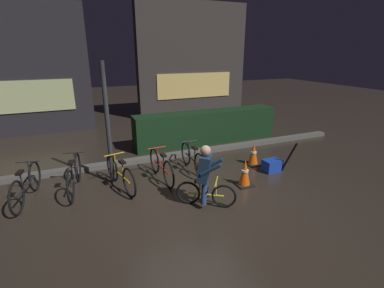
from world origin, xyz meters
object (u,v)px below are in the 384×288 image
(parked_bike_center_left, at_px, (120,174))
(parked_bike_leftmost, at_px, (26,185))
(parked_bike_center_right, at_px, (161,166))
(blue_crate, at_px, (272,165))
(parked_bike_right_mid, at_px, (192,159))
(street_post, at_px, (108,126))
(traffic_cone_far, at_px, (253,154))
(cyclist, at_px, (205,176))
(closed_umbrella, at_px, (289,158))
(traffic_cone_near, at_px, (245,173))
(parked_bike_left_mid, at_px, (74,175))

(parked_bike_center_left, bearing_deg, parked_bike_leftmost, 71.53)
(parked_bike_center_right, xyz_separation_m, blue_crate, (2.71, -0.63, -0.18))
(parked_bike_right_mid, bearing_deg, blue_crate, -112.74)
(parked_bike_right_mid, bearing_deg, street_post, 88.74)
(traffic_cone_far, bearing_deg, parked_bike_right_mid, 171.69)
(parked_bike_center_left, relative_size, cyclist, 1.25)
(parked_bike_leftmost, bearing_deg, street_post, -71.91)
(parked_bike_right_mid, xyz_separation_m, blue_crate, (1.83, -0.82, -0.18))
(cyclist, distance_m, closed_umbrella, 2.63)
(traffic_cone_near, height_order, closed_umbrella, closed_umbrella)
(street_post, distance_m, cyclist, 2.41)
(street_post, relative_size, parked_bike_left_mid, 1.61)
(parked_bike_center_right, distance_m, closed_umbrella, 3.12)
(blue_crate, bearing_deg, closed_umbrella, -41.35)
(parked_bike_right_mid, height_order, traffic_cone_far, parked_bike_right_mid)
(parked_bike_left_mid, distance_m, parked_bike_center_right, 1.89)
(street_post, relative_size, closed_umbrella, 3.20)
(street_post, distance_m, traffic_cone_far, 3.79)
(parked_bike_leftmost, height_order, closed_umbrella, closed_umbrella)
(parked_bike_center_right, distance_m, cyclist, 1.54)
(traffic_cone_far, distance_m, cyclist, 2.54)
(parked_bike_right_mid, distance_m, traffic_cone_near, 1.43)
(parked_bike_right_mid, height_order, blue_crate, parked_bike_right_mid)
(closed_umbrella, bearing_deg, street_post, -142.08)
(blue_crate, relative_size, closed_umbrella, 0.52)
(parked_bike_leftmost, distance_m, closed_umbrella, 5.86)
(street_post, bearing_deg, parked_bike_center_right, -14.10)
(traffic_cone_near, relative_size, cyclist, 0.50)
(parked_bike_left_mid, xyz_separation_m, parked_bike_center_left, (0.93, -0.28, -0.02))
(parked_bike_left_mid, xyz_separation_m, traffic_cone_far, (4.42, -0.26, -0.07))
(parked_bike_right_mid, xyz_separation_m, cyclist, (-0.44, -1.63, 0.30))
(traffic_cone_far, relative_size, closed_umbrella, 0.70)
(traffic_cone_near, bearing_deg, parked_bike_left_mid, 160.61)
(parked_bike_leftmost, relative_size, closed_umbrella, 1.89)
(traffic_cone_far, height_order, blue_crate, traffic_cone_far)
(cyclist, bearing_deg, parked_bike_right_mid, 109.65)
(parked_bike_left_mid, distance_m, parked_bike_right_mid, 2.76)
(parked_bike_center_left, height_order, traffic_cone_far, parked_bike_center_left)
(street_post, height_order, parked_bike_right_mid, street_post)
(parked_bike_left_mid, bearing_deg, parked_bike_leftmost, 105.72)
(parked_bike_center_left, height_order, cyclist, cyclist)
(parked_bike_leftmost, relative_size, blue_crate, 3.64)
(street_post, bearing_deg, parked_bike_left_mid, -175.36)
(parked_bike_left_mid, relative_size, closed_umbrella, 1.99)
(parked_bike_right_mid, relative_size, traffic_cone_far, 2.61)
(traffic_cone_far, xyz_separation_m, closed_umbrella, (0.45, -0.82, 0.12))
(parked_bike_left_mid, distance_m, blue_crate, 4.67)
(blue_crate, bearing_deg, cyclist, -160.24)
(parked_bike_center_right, distance_m, traffic_cone_far, 2.54)
(street_post, bearing_deg, parked_bike_center_left, -69.71)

